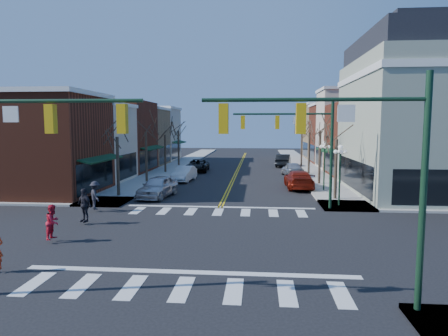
% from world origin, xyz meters
% --- Properties ---
extents(ground, '(160.00, 160.00, 0.00)m').
position_xyz_m(ground, '(0.00, 0.00, 0.00)').
color(ground, black).
rests_on(ground, ground).
extents(sidewalk_left, '(3.50, 70.00, 0.15)m').
position_xyz_m(sidewalk_left, '(-8.75, 20.00, 0.07)').
color(sidewalk_left, '#9E9B93').
rests_on(sidewalk_left, ground).
extents(sidewalk_right, '(3.50, 70.00, 0.15)m').
position_xyz_m(sidewalk_right, '(8.75, 20.00, 0.07)').
color(sidewalk_right, '#9E9B93').
rests_on(sidewalk_right, ground).
extents(bldg_left_brick_a, '(10.00, 8.50, 8.00)m').
position_xyz_m(bldg_left_brick_a, '(-15.50, 11.75, 4.00)').
color(bldg_left_brick_a, maroon).
rests_on(bldg_left_brick_a, ground).
extents(bldg_left_stucco_a, '(10.00, 7.00, 7.50)m').
position_xyz_m(bldg_left_stucco_a, '(-15.50, 19.50, 3.75)').
color(bldg_left_stucco_a, beige).
rests_on(bldg_left_stucco_a, ground).
extents(bldg_left_brick_b, '(10.00, 9.00, 8.50)m').
position_xyz_m(bldg_left_brick_b, '(-15.50, 27.50, 4.25)').
color(bldg_left_brick_b, maroon).
rests_on(bldg_left_brick_b, ground).
extents(bldg_left_tan, '(10.00, 7.50, 7.80)m').
position_xyz_m(bldg_left_tan, '(-15.50, 35.75, 3.90)').
color(bldg_left_tan, '#A18359').
rests_on(bldg_left_tan, ground).
extents(bldg_left_stucco_b, '(10.00, 8.00, 8.20)m').
position_xyz_m(bldg_left_stucco_b, '(-15.50, 43.50, 4.10)').
color(bldg_left_stucco_b, beige).
rests_on(bldg_left_stucco_b, ground).
extents(bldg_right_brick_a, '(10.00, 8.50, 8.00)m').
position_xyz_m(bldg_right_brick_a, '(15.50, 25.75, 4.00)').
color(bldg_right_brick_a, maroon).
rests_on(bldg_right_brick_a, ground).
extents(bldg_right_stucco, '(10.00, 7.00, 10.00)m').
position_xyz_m(bldg_right_stucco, '(15.50, 33.50, 5.00)').
color(bldg_right_stucco, beige).
rests_on(bldg_right_stucco, ground).
extents(bldg_right_brick_b, '(10.00, 8.00, 8.50)m').
position_xyz_m(bldg_right_brick_b, '(15.50, 41.00, 4.25)').
color(bldg_right_brick_b, maroon).
rests_on(bldg_right_brick_b, ground).
extents(bldg_right_tan, '(10.00, 8.00, 9.00)m').
position_xyz_m(bldg_right_tan, '(15.50, 49.00, 4.50)').
color(bldg_right_tan, '#A18359').
rests_on(bldg_right_tan, ground).
extents(victorian_corner, '(12.25, 14.25, 13.30)m').
position_xyz_m(victorian_corner, '(16.50, 14.50, 6.66)').
color(victorian_corner, gray).
rests_on(victorian_corner, ground).
extents(traffic_mast_near_left, '(6.60, 0.28, 7.20)m').
position_xyz_m(traffic_mast_near_left, '(-5.55, -7.40, 4.71)').
color(traffic_mast_near_left, '#14331E').
rests_on(traffic_mast_near_left, ground).
extents(traffic_mast_near_right, '(6.60, 0.28, 7.20)m').
position_xyz_m(traffic_mast_near_right, '(5.55, -7.40, 4.71)').
color(traffic_mast_near_right, '#14331E').
rests_on(traffic_mast_near_right, ground).
extents(traffic_mast_far_right, '(6.60, 0.28, 7.20)m').
position_xyz_m(traffic_mast_far_right, '(5.55, 7.40, 4.71)').
color(traffic_mast_far_right, '#14331E').
rests_on(traffic_mast_far_right, ground).
extents(lamppost_corner, '(0.36, 0.36, 4.33)m').
position_xyz_m(lamppost_corner, '(8.20, 8.50, 2.96)').
color(lamppost_corner, '#14331E').
rests_on(lamppost_corner, ground).
extents(lamppost_midblock, '(0.36, 0.36, 4.33)m').
position_xyz_m(lamppost_midblock, '(8.20, 15.00, 2.96)').
color(lamppost_midblock, '#14331E').
rests_on(lamppost_midblock, ground).
extents(tree_left_a, '(0.24, 0.24, 4.76)m').
position_xyz_m(tree_left_a, '(-8.40, 11.00, 2.38)').
color(tree_left_a, '#382B21').
rests_on(tree_left_a, ground).
extents(tree_left_b, '(0.24, 0.24, 5.04)m').
position_xyz_m(tree_left_b, '(-8.40, 19.00, 2.52)').
color(tree_left_b, '#382B21').
rests_on(tree_left_b, ground).
extents(tree_left_c, '(0.24, 0.24, 4.55)m').
position_xyz_m(tree_left_c, '(-8.40, 27.00, 2.27)').
color(tree_left_c, '#382B21').
rests_on(tree_left_c, ground).
extents(tree_left_d, '(0.24, 0.24, 4.90)m').
position_xyz_m(tree_left_d, '(-8.40, 35.00, 2.45)').
color(tree_left_d, '#382B21').
rests_on(tree_left_d, ground).
extents(tree_right_a, '(0.24, 0.24, 4.62)m').
position_xyz_m(tree_right_a, '(8.40, 11.00, 2.31)').
color(tree_right_a, '#382B21').
rests_on(tree_right_a, ground).
extents(tree_right_b, '(0.24, 0.24, 5.18)m').
position_xyz_m(tree_right_b, '(8.40, 19.00, 2.59)').
color(tree_right_b, '#382B21').
rests_on(tree_right_b, ground).
extents(tree_right_c, '(0.24, 0.24, 4.83)m').
position_xyz_m(tree_right_c, '(8.40, 27.00, 2.42)').
color(tree_right_c, '#382B21').
rests_on(tree_right_c, ground).
extents(tree_right_d, '(0.24, 0.24, 4.97)m').
position_xyz_m(tree_right_d, '(8.40, 35.00, 2.48)').
color(tree_right_d, '#382B21').
rests_on(tree_right_d, ground).
extents(car_left_near, '(2.66, 5.20, 1.69)m').
position_xyz_m(car_left_near, '(-5.28, 11.15, 0.85)').
color(car_left_near, '#BCBCC1').
rests_on(car_left_near, ground).
extents(car_left_mid, '(2.01, 4.72, 1.51)m').
position_xyz_m(car_left_mid, '(-4.89, 20.33, 0.76)').
color(car_left_mid, white).
rests_on(car_left_mid, ground).
extents(car_left_far, '(2.66, 5.50, 1.51)m').
position_xyz_m(car_left_far, '(-4.80, 28.72, 0.75)').
color(car_left_far, black).
rests_on(car_left_far, ground).
extents(car_right_near, '(2.43, 5.67, 1.63)m').
position_xyz_m(car_right_near, '(6.23, 16.56, 0.82)').
color(car_right_near, maroon).
rests_on(car_right_near, ground).
extents(car_right_mid, '(2.45, 4.94, 1.62)m').
position_xyz_m(car_right_mid, '(6.40, 25.11, 0.81)').
color(car_right_mid, '#A3A4A8').
rests_on(car_right_mid, ground).
extents(car_right_far, '(2.46, 5.38, 1.71)m').
position_xyz_m(car_right_far, '(6.04, 35.87, 0.86)').
color(car_right_far, black).
rests_on(car_right_far, ground).
extents(pedestrian_red_b, '(0.66, 0.84, 1.70)m').
position_xyz_m(pedestrian_red_b, '(-7.30, -1.19, 1.00)').
color(pedestrian_red_b, red).
rests_on(pedestrian_red_b, sidewalk_left).
extents(pedestrian_dark_a, '(1.22, 0.98, 1.94)m').
position_xyz_m(pedestrian_dark_a, '(-7.30, 2.32, 1.12)').
color(pedestrian_dark_a, black).
rests_on(pedestrian_dark_a, sidewalk_left).
extents(pedestrian_dark_b, '(1.29, 1.38, 1.87)m').
position_xyz_m(pedestrian_dark_b, '(-8.06, 5.66, 1.08)').
color(pedestrian_dark_b, '#212129').
rests_on(pedestrian_dark_b, sidewalk_left).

